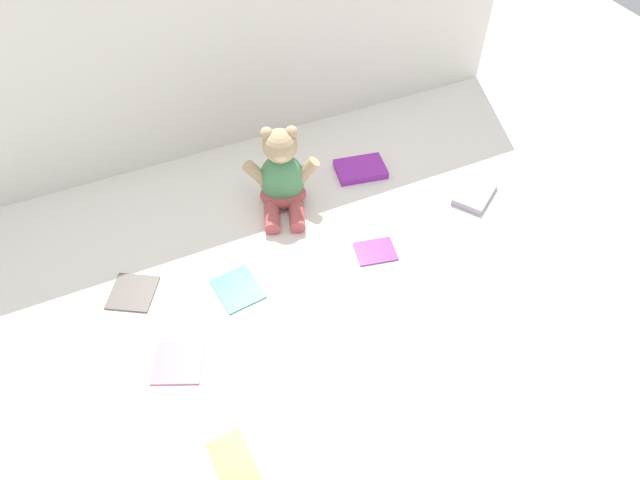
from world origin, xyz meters
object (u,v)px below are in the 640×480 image
Objects in this scene: book_case_1 at (475,194)px; book_case_5 at (238,288)px; book_case_2 at (360,169)px; book_case_3 at (178,362)px; book_case_6 at (234,461)px; teddy_bear at (282,178)px; book_case_0 at (375,251)px; book_case_4 at (132,292)px.

book_case_5 is at bearing 58.65° from book_case_1.
book_case_2 is 1.33× the size of book_case_3.
book_case_6 is (-0.80, -0.40, -0.00)m from book_case_1.
teddy_bear is 2.43× the size of book_case_0.
teddy_bear is 0.45m from book_case_4.
teddy_bear is at bearing -122.26° from book_case_6.
book_case_3 is at bearing 112.93° from book_case_0.
book_case_1 is 0.85m from book_case_3.
book_case_2 is at bearing -157.64° from book_case_5.
book_case_0 is 0.29m from book_case_2.
book_case_5 is (0.17, 0.13, -0.00)m from book_case_3.
book_case_0 is at bearing 124.21° from book_case_3.
book_case_6 is (-0.47, -0.34, -0.00)m from book_case_0.
book_case_4 is at bearing 52.27° from book_case_1.
book_case_0 is at bearing 168.17° from book_case_5.
book_case_2 is 1.32× the size of book_case_4.
book_case_3 and book_case_4 have the same top height.
book_case_6 is at bearing -100.20° from teddy_bear.
book_case_3 is 0.22m from book_case_5.
book_case_0 is at bearing 66.76° from book_case_1.
book_case_3 is 0.24m from book_case_6.
book_case_6 is (0.04, -0.24, -0.00)m from book_case_3.
book_case_0 is 0.34m from book_case_5.
book_case_0 is 0.58m from book_case_6.
teddy_bear reaches higher than book_case_5.
book_case_6 is at bearing 82.50° from book_case_1.
book_case_2 is 0.83m from book_case_6.
teddy_bear is 2.09× the size of book_case_5.
book_case_1 is at bearing -67.05° from book_case_0.
book_case_2 reaches higher than book_case_5.
book_case_2 is 0.50m from book_case_5.
book_case_6 is (0.09, -0.46, -0.00)m from book_case_4.
book_case_4 is 0.46m from book_case_6.
book_case_2 is at bearing 144.65° from book_case_3.
book_case_4 is (-0.05, 0.22, 0.00)m from book_case_3.
book_case_4 is at bearing -66.35° from book_case_2.
book_case_2 is at bearing 25.22° from teddy_bear.
book_case_0 is 0.77× the size of book_case_1.
book_case_5 is at bearing 96.86° from book_case_0.
teddy_bear is 2.29× the size of book_case_4.
book_case_1 is 0.88m from book_case_4.
book_case_2 is at bearing 43.70° from book_case_4.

